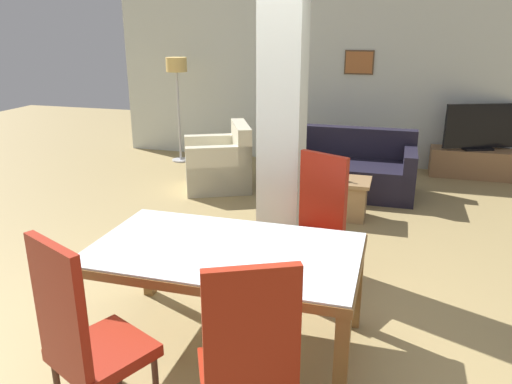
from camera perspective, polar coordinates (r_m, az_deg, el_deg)
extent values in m
plane|color=#9E8755|center=(3.69, -3.34, -16.78)|extent=(18.00, 18.00, 0.00)
cube|color=silver|center=(8.08, 8.87, 12.73)|extent=(7.20, 0.06, 2.70)
cube|color=brown|center=(7.98, 11.71, 14.30)|extent=(0.44, 0.02, 0.36)
cube|color=#B26633|center=(7.97, 11.70, 14.30)|extent=(0.40, 0.01, 0.32)
cube|color=silver|center=(4.37, 3.03, 8.19)|extent=(0.37, 0.37, 2.70)
cube|color=brown|center=(2.94, -6.80, -10.95)|extent=(1.78, 0.06, 0.06)
cube|color=brown|center=(3.76, -1.08, -3.96)|extent=(1.78, 0.06, 0.06)
cube|color=brown|center=(3.70, -16.31, -5.18)|extent=(0.06, 0.92, 0.06)
cube|color=brown|center=(3.18, 11.40, -8.76)|extent=(0.06, 0.92, 0.06)
cube|color=silver|center=(3.32, -3.58, -6.47)|extent=(1.76, 1.02, 0.01)
cube|color=brown|center=(3.51, -19.59, -13.52)|extent=(0.08, 0.08, 0.66)
cube|color=brown|center=(2.98, 9.67, -18.98)|extent=(0.08, 0.08, 0.66)
cube|color=brown|center=(4.20, -12.27, -7.32)|extent=(0.08, 0.08, 0.66)
cube|color=brown|center=(3.77, 11.41, -10.44)|extent=(0.08, 0.08, 0.66)
cube|color=maroon|center=(2.69, -1.18, -20.33)|extent=(0.61, 0.61, 0.07)
cube|color=maroon|center=(2.30, -0.46, -16.18)|extent=(0.42, 0.23, 0.68)
cube|color=maroon|center=(4.09, 5.80, -5.96)|extent=(0.61, 0.61, 0.07)
cube|color=maroon|center=(4.11, 7.65, -0.27)|extent=(0.42, 0.23, 0.68)
cylinder|color=#4B2D20|center=(3.96, 6.29, -10.73)|extent=(0.04, 0.04, 0.41)
cylinder|color=#4B2D20|center=(4.16, 1.99, -9.08)|extent=(0.04, 0.04, 0.41)
cylinder|color=#4B2D20|center=(4.24, 9.32, -8.78)|extent=(0.04, 0.04, 0.41)
cylinder|color=#4B2D20|center=(4.43, 5.16, -7.35)|extent=(0.04, 0.04, 0.41)
cube|color=maroon|center=(2.96, -17.06, -17.11)|extent=(0.61, 0.61, 0.07)
cube|color=maroon|center=(2.68, -21.57, -12.12)|extent=(0.42, 0.23, 0.68)
cylinder|color=#4B2D20|center=(3.31, -15.63, -17.83)|extent=(0.04, 0.04, 0.41)
cube|color=black|center=(6.76, 10.16, 1.69)|extent=(1.77, 0.90, 0.42)
cube|color=black|center=(7.01, 10.68, 5.71)|extent=(1.77, 0.18, 0.40)
cube|color=black|center=(6.70, 17.06, 1.99)|extent=(0.16, 0.90, 0.64)
cube|color=black|center=(6.85, 3.51, 3.12)|extent=(0.16, 0.90, 0.64)
cube|color=beige|center=(6.89, -4.45, 2.16)|extent=(1.13, 1.14, 0.40)
cube|color=beige|center=(6.81, -1.71, 5.82)|extent=(0.52, 0.86, 0.48)
cube|color=beige|center=(6.51, -4.23, 2.38)|extent=(0.83, 0.49, 0.66)
cube|color=beige|center=(7.20, -4.70, 3.95)|extent=(0.83, 0.49, 0.66)
cube|color=#947047|center=(5.81, 9.21, 1.31)|extent=(0.77, 0.46, 0.04)
cube|color=#947047|center=(5.88, 9.10, -0.82)|extent=(0.69, 0.38, 0.42)
cylinder|color=#4C2D14|center=(5.77, 8.91, 2.43)|extent=(0.07, 0.07, 0.20)
cylinder|color=#4C2D14|center=(5.73, 8.98, 3.71)|extent=(0.03, 0.03, 0.07)
cylinder|color=#B7B7BC|center=(5.72, 9.00, 4.11)|extent=(0.03, 0.03, 0.01)
cube|color=#976C45|center=(8.01, 23.74, 3.02)|extent=(1.26, 0.40, 0.42)
cube|color=black|center=(7.96, 23.94, 4.56)|extent=(0.46, 0.34, 0.03)
cube|color=black|center=(7.90, 24.25, 6.90)|extent=(0.99, 0.44, 0.64)
cylinder|color=#B7B7BC|center=(8.40, -8.56, 3.65)|extent=(0.29, 0.29, 0.02)
cylinder|color=#B7B7BC|center=(8.25, -8.80, 8.50)|extent=(0.04, 0.04, 1.42)
cylinder|color=#E5BC66|center=(8.15, -9.09, 14.19)|extent=(0.33, 0.33, 0.22)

